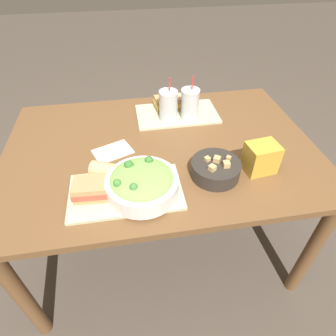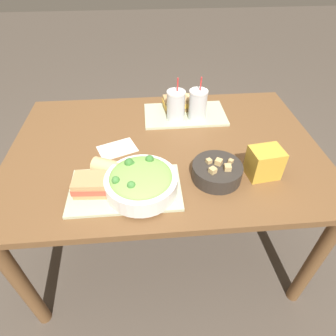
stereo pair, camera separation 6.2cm
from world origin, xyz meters
name	(u,v)px [view 2 (the right image)]	position (x,y,z in m)	size (l,w,h in m)	color
ground_plane	(166,238)	(0.00, 0.00, 0.00)	(12.00, 12.00, 0.00)	#4C4238
dining_table	(165,161)	(0.00, 0.00, 0.63)	(1.38, 0.94, 0.72)	brown
tray_near	(125,189)	(-0.17, -0.27, 0.72)	(0.42, 0.24, 0.01)	#B2BC99
tray_far	(185,114)	(0.12, 0.25, 0.72)	(0.42, 0.24, 0.01)	#B2BC99
salad_bowl	(141,181)	(-0.11, -0.28, 0.77)	(0.26, 0.26, 0.11)	white
soup_bowl	(217,171)	(0.18, -0.23, 0.75)	(0.19, 0.19, 0.08)	#2D2823
sandwich_near	(94,184)	(-0.28, -0.27, 0.76)	(0.15, 0.10, 0.06)	tan
baguette_near	(110,168)	(-0.23, -0.18, 0.76)	(0.15, 0.11, 0.07)	tan
sandwich_far	(176,103)	(0.08, 0.31, 0.76)	(0.14, 0.11, 0.06)	tan
baguette_far	(191,100)	(0.16, 0.33, 0.76)	(0.11, 0.09, 0.07)	tan
drink_cup_dark	(176,106)	(0.07, 0.20, 0.80)	(0.09, 0.09, 0.22)	silver
drink_cup_red	(198,106)	(0.18, 0.20, 0.80)	(0.09, 0.09, 0.22)	silver
chip_bag	(264,163)	(0.37, -0.22, 0.78)	(0.13, 0.11, 0.12)	gold
napkin_folded	(117,149)	(-0.21, -0.01, 0.72)	(0.19, 0.16, 0.00)	silver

